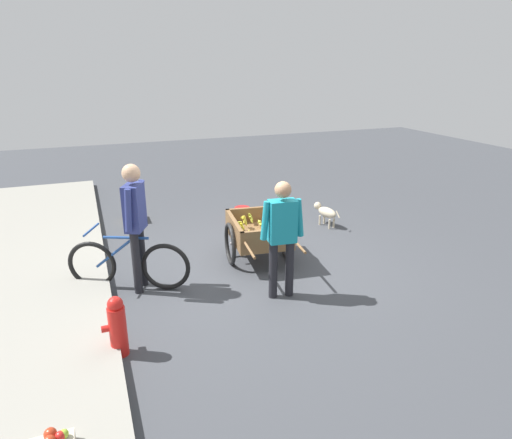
# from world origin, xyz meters

# --- Properties ---
(ground_plane) EXTENTS (24.00, 24.00, 0.00)m
(ground_plane) POSITION_xyz_m (0.00, 0.00, 0.00)
(ground_plane) COLOR #3D3F44
(curb_strip) EXTENTS (12.00, 2.40, 0.12)m
(curb_strip) POSITION_xyz_m (0.00, 3.20, 0.06)
(curb_strip) COLOR gray
(curb_strip) RESTS_ON ground
(fruit_cart) EXTENTS (1.73, 1.01, 0.73)m
(fruit_cart) POSITION_xyz_m (0.35, -0.20, 0.44)
(fruit_cart) COLOR brown
(fruit_cart) RESTS_ON ground
(vendor_person) EXTENTS (0.24, 0.56, 1.54)m
(vendor_person) POSITION_xyz_m (-0.79, -0.07, 0.91)
(vendor_person) COLOR black
(vendor_person) RESTS_ON ground
(bicycle) EXTENTS (0.78, 1.53, 0.85)m
(bicycle) POSITION_xyz_m (0.13, 1.74, 0.35)
(bicycle) COLOR black
(bicycle) RESTS_ON ground
(cyclist_person) EXTENTS (0.48, 0.34, 1.71)m
(cyclist_person) POSITION_xyz_m (0.07, 1.60, 1.03)
(cyclist_person) COLOR black
(cyclist_person) RESTS_ON ground
(dog) EXTENTS (0.66, 0.27, 0.40)m
(dog) POSITION_xyz_m (1.36, -1.93, 0.27)
(dog) COLOR beige
(dog) RESTS_ON ground
(fire_hydrant) EXTENTS (0.25, 0.25, 0.67)m
(fire_hydrant) POSITION_xyz_m (-1.32, 2.00, 0.33)
(fire_hydrant) COLOR red
(fire_hydrant) RESTS_ON ground
(plastic_bucket) EXTENTS (0.29, 0.29, 0.28)m
(plastic_bucket) POSITION_xyz_m (2.13, -0.57, 0.14)
(plastic_bucket) COLOR #B21E1E
(plastic_bucket) RESTS_ON ground
(mixed_fruit_crate) EXTENTS (0.44, 0.32, 0.32)m
(mixed_fruit_crate) POSITION_xyz_m (2.93, 1.37, 0.12)
(mixed_fruit_crate) COLOR tan
(mixed_fruit_crate) RESTS_ON ground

